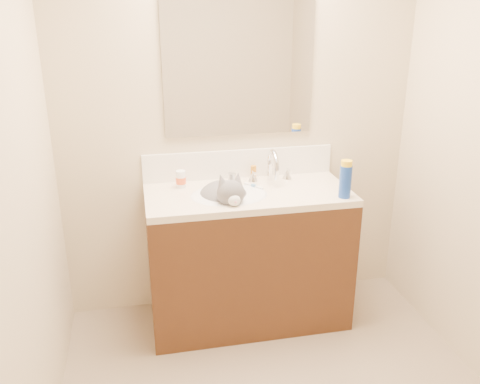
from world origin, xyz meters
name	(u,v)px	position (x,y,z in m)	size (l,w,h in m)	color
room_shell	(308,123)	(0.00, 0.00, 1.49)	(2.24, 2.54, 2.52)	beige
vanity_cabinet	(248,260)	(0.00, 0.97, 0.41)	(1.20, 0.55, 0.82)	#432411
counter_slab	(248,195)	(0.00, 0.97, 0.84)	(1.20, 0.55, 0.04)	beige
basin	(229,206)	(-0.12, 0.94, 0.79)	(0.45, 0.36, 0.14)	white
faucet	(272,169)	(0.18, 1.11, 0.95)	(0.28, 0.20, 0.21)	silver
cat	(225,199)	(-0.14, 0.95, 0.83)	(0.37, 0.43, 0.33)	#575457
backsplash	(239,164)	(0.00, 1.24, 0.95)	(1.20, 0.02, 0.18)	white
mirror	(239,68)	(0.00, 1.24, 1.54)	(0.90, 0.02, 0.80)	white
pill_bottle	(181,179)	(-0.38, 1.13, 0.91)	(0.06, 0.06, 0.10)	white
pill_label	(181,180)	(-0.38, 1.13, 0.90)	(0.06, 0.06, 0.04)	#F05828
silver_jar	(232,177)	(-0.06, 1.16, 0.89)	(0.05, 0.05, 0.06)	#B7B7BC
amber_bottle	(253,172)	(0.08, 1.18, 0.90)	(0.04, 0.04, 0.09)	#BF7516
toothbrush	(254,186)	(0.05, 1.05, 0.87)	(0.02, 0.14, 0.01)	white
toothbrush_head	(254,185)	(0.05, 1.05, 0.87)	(0.02, 0.03, 0.02)	#5E99C9
spray_can	(345,182)	(0.51, 0.77, 0.95)	(0.07, 0.07, 0.19)	#173DA3
spray_cap	(347,164)	(0.51, 0.77, 1.06)	(0.06, 0.06, 0.04)	yellow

